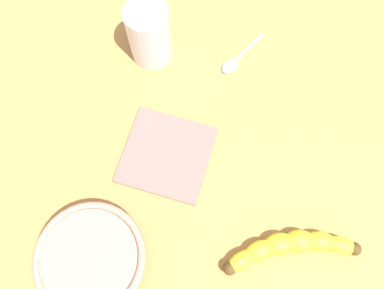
{
  "coord_description": "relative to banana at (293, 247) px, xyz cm",
  "views": [
    {
      "loc": [
        -0.44,
        -22.47,
        65.37
      ],
      "look_at": [
        -3.24,
        -1.41,
        5.0
      ],
      "focal_mm": 36.42,
      "sensor_mm": 36.0,
      "label": 1
    }
  ],
  "objects": [
    {
      "name": "wooden_tabletop",
      "position": [
        -14.07,
        15.68,
        -3.22
      ],
      "size": [
        120.0,
        120.0,
        3.0
      ],
      "primitive_type": "cube",
      "color": "#B37F46",
      "rests_on": "ground"
    },
    {
      "name": "banana",
      "position": [
        0.0,
        0.0,
        0.0
      ],
      "size": [
        20.45,
        8.64,
        3.44
      ],
      "rotation": [
        0.0,
        0.0,
        3.42
      ],
      "color": "yellow",
      "rests_on": "wooden_tabletop"
    },
    {
      "name": "smoothie_glass",
      "position": [
        -26.63,
        31.96,
        3.73
      ],
      "size": [
        7.49,
        7.49,
        11.52
      ],
      "color": "silver",
      "rests_on": "wooden_tabletop"
    },
    {
      "name": "ceramic_bowl",
      "position": [
        -29.23,
        -5.59,
        0.91
      ],
      "size": [
        16.51,
        16.51,
        4.39
      ],
      "color": "tan",
      "rests_on": "wooden_tabletop"
    },
    {
      "name": "teaspoon",
      "position": [
        -11.66,
        31.27,
        -1.32
      ],
      "size": [
        7.7,
        9.95,
        0.8
      ],
      "rotation": [
        0.0,
        0.0,
        4.09
      ],
      "color": "silver",
      "rests_on": "wooden_tabletop"
    },
    {
      "name": "folded_napkin",
      "position": [
        -20.92,
        12.56,
        -1.42
      ],
      "size": [
        16.18,
        16.0,
        0.6
      ],
      "primitive_type": "cube",
      "rotation": [
        0.0,
        0.0,
        -0.16
      ],
      "color": "#BC6660",
      "rests_on": "wooden_tabletop"
    }
  ]
}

